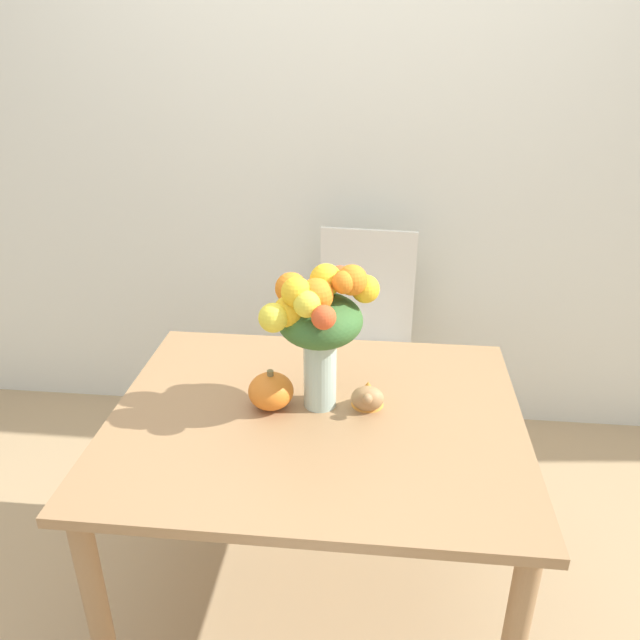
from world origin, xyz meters
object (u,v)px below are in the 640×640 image
object	(u,v)px
pumpkin	(271,391)
dining_chair_near_window	(362,351)
turkey_figurine	(368,395)
flower_vase	(319,320)

from	to	relation	value
pumpkin	dining_chair_near_window	world-z (taller)	dining_chair_near_window
turkey_figurine	dining_chair_near_window	world-z (taller)	dining_chair_near_window
pumpkin	dining_chair_near_window	distance (m)	0.93
pumpkin	dining_chair_near_window	size ratio (longest dim) A/B	0.13
flower_vase	pumpkin	bearing A→B (deg)	-172.76
flower_vase	pumpkin	size ratio (longest dim) A/B	3.33
pumpkin	dining_chair_near_window	bearing A→B (deg)	74.54
flower_vase	turkey_figurine	bearing A→B (deg)	4.58
pumpkin	turkey_figurine	xyz separation A→B (m)	(0.27, 0.03, -0.01)
turkey_figurine	dining_chair_near_window	xyz separation A→B (m)	(-0.04, 0.81, -0.30)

